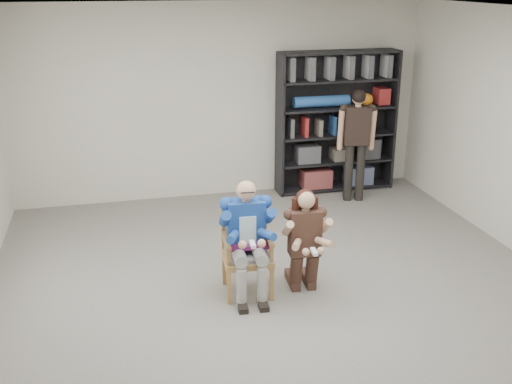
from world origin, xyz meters
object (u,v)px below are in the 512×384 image
object	(u,v)px
armchair	(247,251)
standing_man	(356,146)
bookshelf	(336,122)
kneeling_woman	(305,242)
seated_man	(247,238)

from	to	relation	value
armchair	standing_man	size ratio (longest dim) A/B	0.57
bookshelf	standing_man	bearing A→B (deg)	-79.31
bookshelf	kneeling_woman	bearing A→B (deg)	-116.19
kneeling_woman	seated_man	bearing A→B (deg)	172.30
seated_man	standing_man	xyz separation A→B (m)	(2.13, 2.29, 0.21)
seated_man	bookshelf	bearing A→B (deg)	58.30
bookshelf	standing_man	distance (m)	0.59
kneeling_woman	bookshelf	world-z (taller)	bookshelf
armchair	seated_man	size ratio (longest dim) A/B	0.77
armchair	standing_man	distance (m)	3.14
armchair	kneeling_woman	xyz separation A→B (m)	(0.58, -0.12, 0.09)
seated_man	kneeling_woman	size ratio (longest dim) A/B	1.09
bookshelf	standing_man	xyz separation A→B (m)	(0.10, -0.53, -0.23)
armchair	kneeling_woman	size ratio (longest dim) A/B	0.84
seated_man	kneeling_woman	xyz separation A→B (m)	(0.58, -0.12, -0.05)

